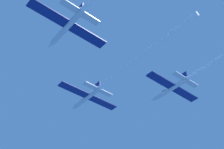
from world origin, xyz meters
The scene contains 2 objects.
jet_lead centered at (0.58, -9.08, -0.51)m, with size 15.53×38.44×2.57m.
jet_right_wing centered at (13.88, -22.39, 0.21)m, with size 15.53×36.15×2.57m.
Camera 1 is at (-29.74, -45.49, -39.28)m, focal length 45.86 mm.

